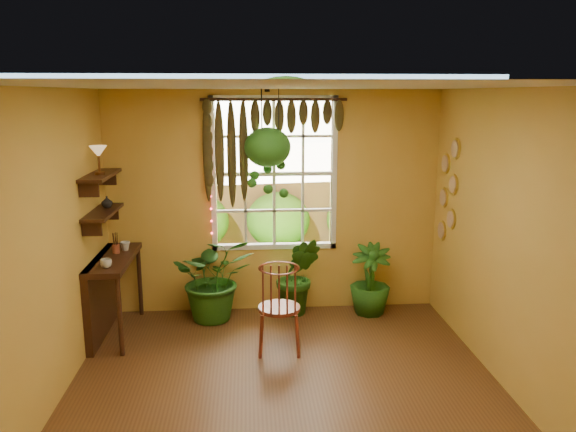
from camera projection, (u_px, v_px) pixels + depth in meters
name	position (u px, v px, depth m)	size (l,w,h in m)	color
floor	(288.00, 403.00, 4.90)	(4.50, 4.50, 0.00)	#583419
ceiling	(288.00, 86.00, 4.32)	(4.50, 4.50, 0.00)	silver
wall_back	(274.00, 203.00, 6.80)	(4.00, 4.00, 0.00)	gold
wall_left	(38.00, 260.00, 4.47)	(4.50, 4.50, 0.00)	gold
wall_right	(523.00, 250.00, 4.75)	(4.50, 4.50, 0.00)	gold
window	(274.00, 174.00, 6.76)	(1.52, 0.10, 1.86)	white
valance_vine	(267.00, 126.00, 6.51)	(1.70, 0.12, 1.10)	#371C0F
string_lights	(210.00, 171.00, 6.60)	(0.03, 0.03, 1.54)	#FF2633
wall_plates	(448.00, 191.00, 6.45)	(0.04, 0.32, 1.10)	beige
counter_ledge	(105.00, 287.00, 6.20)	(0.40, 1.20, 0.90)	#371C0F
shelf_lower	(103.00, 212.00, 6.02)	(0.25, 0.90, 0.04)	#371C0F
shelf_upper	(100.00, 175.00, 5.94)	(0.25, 0.90, 0.04)	#371C0F
backyard	(275.00, 163.00, 11.34)	(14.00, 10.00, 12.00)	#205618
windsor_chair	(279.00, 320.00, 5.83)	(0.47, 0.49, 1.18)	maroon
potted_plant_left	(214.00, 278.00, 6.63)	(0.93, 0.81, 1.04)	#134813
potted_plant_mid	(298.00, 276.00, 6.80)	(0.53, 0.43, 0.97)	#134813
potted_plant_right	(370.00, 280.00, 6.82)	(0.49, 0.49, 0.87)	#134813
hanging_basket	(268.00, 153.00, 6.41)	(0.53, 0.53, 1.25)	black
cup_a	(106.00, 263.00, 5.74)	(0.12, 0.12, 0.09)	silver
cup_b	(125.00, 246.00, 6.37)	(0.11, 0.11, 0.10)	beige
brush_jar	(116.00, 243.00, 6.25)	(0.08, 0.08, 0.29)	brown
shelf_vase	(107.00, 202.00, 6.18)	(0.12, 0.12, 0.12)	#B2AD99
tiffany_lamp	(98.00, 153.00, 5.81)	(0.18, 0.18, 0.30)	brown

